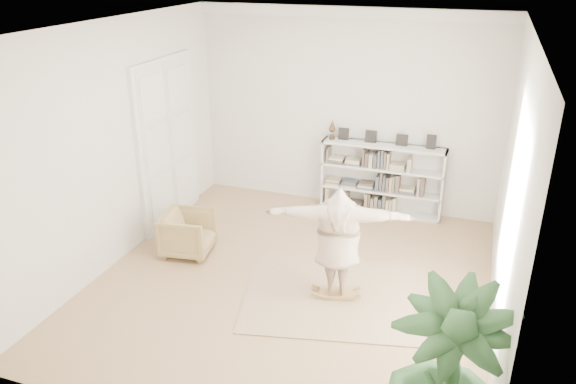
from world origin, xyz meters
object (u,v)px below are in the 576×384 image
Objects in this scene: bookshelf at (381,179)px; houseplant at (445,382)px; armchair at (188,233)px; rocker_board at (336,293)px; person at (338,239)px.

bookshelf is 5.57m from houseplant.
armchair is at bearing 146.01° from houseplant.
bookshelf is 3.05m from rocker_board.
rocker_board is at bearing -39.18° from person.
rocker_board is at bearing -108.93° from armchair.
rocker_board is 0.84m from person.
rocker_board is 0.27× the size of person.
rocker_board is 2.97m from houseplant.
rocker_board is at bearing 124.07° from houseplant.
bookshelf is 3.00m from person.
armchair is at bearing -22.32° from person.
rocker_board is at bearing -90.62° from bookshelf.
bookshelf is at bearing 106.25° from houseplant.
person reaches higher than rocker_board.
houseplant is at bearing -73.75° from bookshelf.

